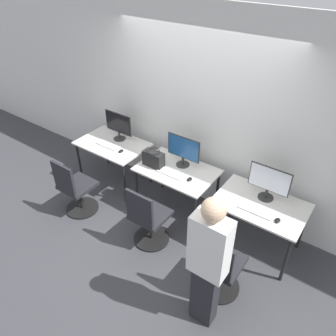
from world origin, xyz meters
The scene contains 19 objects.
ground_plane centered at (0.00, 0.00, 0.00)m, with size 20.00×20.00×0.00m, color #3D3D42.
wall_back centered at (0.00, 0.85, 1.40)m, with size 12.00×0.05×2.80m.
desk_left centered at (-1.22, 0.36, 0.65)m, with size 1.08×0.72×0.73m.
monitor_left centered at (-1.22, 0.53, 0.97)m, with size 0.50×0.19×0.45m.
keyboard_left centered at (-1.22, 0.27, 0.74)m, with size 0.41×0.13×0.02m.
mouse_left centered at (-0.94, 0.25, 0.74)m, with size 0.06×0.09×0.03m.
office_chair_left centered at (-1.15, -0.51, 0.38)m, with size 0.48×0.48×0.91m.
desk_center centered at (0.00, 0.36, 0.65)m, with size 1.08×0.72×0.73m.
monitor_center centered at (0.00, 0.50, 0.97)m, with size 0.50×0.19×0.45m.
keyboard_center centered at (0.00, 0.23, 0.74)m, with size 0.41×0.13×0.02m.
mouse_center centered at (0.27, 0.26, 0.74)m, with size 0.06×0.09×0.03m.
office_chair_center centered at (0.07, -0.38, 0.38)m, with size 0.48×0.48×0.91m.
desk_right centered at (1.22, 0.36, 0.65)m, with size 1.08×0.72×0.73m.
monitor_right centered at (1.22, 0.50, 0.97)m, with size 0.50×0.19×0.45m.
keyboard_right centered at (1.22, 0.20, 0.74)m, with size 0.41×0.13×0.02m.
mouse_right centered at (1.49, 0.18, 0.74)m, with size 0.06×0.09×0.03m.
office_chair_right centered at (1.16, -0.52, 0.38)m, with size 0.48×0.48×0.91m.
person_right centered at (1.19, -0.88, 0.90)m, with size 0.36×0.22×1.64m.
handbag centered at (-0.32, 0.25, 0.84)m, with size 0.30×0.18×0.25m.
Camera 1 is at (2.04, -2.70, 3.34)m, focal length 35.00 mm.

